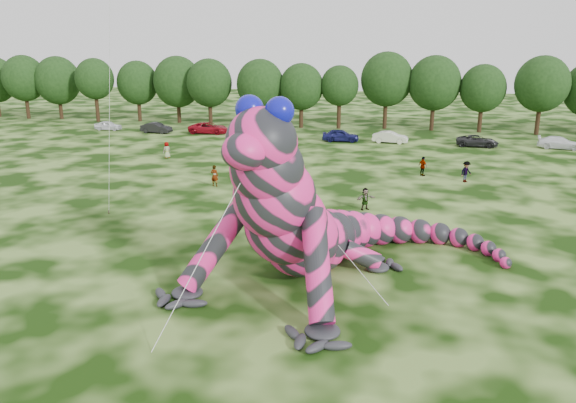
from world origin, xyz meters
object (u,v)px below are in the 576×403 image
(tree_10, at_px, (386,91))
(spectator_0, at_px, (215,176))
(car_0, at_px, (108,125))
(car_6, at_px, (477,141))
(tree_4, at_px, (138,91))
(car_1, at_px, (156,128))
(inflatable_gecko, at_px, (314,182))
(spectator_5, at_px, (365,199))
(tree_6, at_px, (210,92))
(tree_12, at_px, (482,99))
(spectator_4, at_px, (167,150))
(car_2, at_px, (209,128))
(spectator_3, at_px, (423,166))
(tree_13, at_px, (541,96))
(tree_9, at_px, (339,97))
(tree_2, at_px, (58,88))
(car_4, at_px, (341,135))
(tree_8, at_px, (301,96))
(tree_3, at_px, (96,90))
(tree_5, at_px, (178,90))
(spectator_2, at_px, (466,172))
(car_7, at_px, (560,143))
(car_3, at_px, (262,130))
(tree_11, at_px, (434,93))
(tree_1, at_px, (25,87))
(tree_7, at_px, (260,93))
(car_5, at_px, (390,137))

(tree_10, distance_m, spectator_0, 38.44)
(car_0, height_order, car_6, car_6)
(tree_4, relative_size, car_1, 2.16)
(car_6, bearing_deg, inflatable_gecko, 167.68)
(car_6, xyz_separation_m, spectator_5, (-10.98, -28.22, 0.15))
(tree_6, bearing_deg, tree_12, 1.61)
(spectator_4, bearing_deg, car_2, -138.65)
(tree_6, xyz_separation_m, spectator_3, (29.42, -26.65, -3.86))
(tree_6, xyz_separation_m, tree_13, (44.69, 0.44, 0.32))
(tree_9, bearing_deg, spectator_0, -100.55)
(tree_2, relative_size, car_4, 2.17)
(tree_8, relative_size, car_1, 2.13)
(tree_3, distance_m, tree_4, 6.30)
(tree_12, bearing_deg, tree_5, 179.07)
(spectator_3, xyz_separation_m, spectator_2, (3.61, -1.68, 0.04))
(tree_3, bearing_deg, tree_2, 166.93)
(tree_4, relative_size, tree_6, 0.95)
(car_7, bearing_deg, spectator_5, 155.65)
(tree_2, height_order, car_6, tree_2)
(tree_5, bearing_deg, car_3, -30.25)
(inflatable_gecko, xyz_separation_m, tree_12, (14.47, 51.22, -0.32))
(tree_11, height_order, car_1, tree_11)
(tree_9, bearing_deg, car_1, -159.04)
(tree_6, bearing_deg, car_2, -72.84)
(car_2, relative_size, spectator_5, 3.24)
(tree_3, height_order, car_6, tree_3)
(tree_1, bearing_deg, car_2, -14.70)
(tree_10, relative_size, spectator_2, 5.68)
(tree_8, height_order, car_6, tree_8)
(car_2, bearing_deg, tree_1, 73.64)
(car_2, xyz_separation_m, spectator_3, (27.17, -19.35, 0.15))
(car_7, bearing_deg, car_2, 97.25)
(tree_11, distance_m, spectator_3, 28.53)
(tree_7, relative_size, car_1, 2.26)
(tree_2, distance_m, tree_8, 38.84)
(tree_3, height_order, spectator_5, tree_3)
(tree_6, bearing_deg, tree_5, 162.54)
(tree_4, xyz_separation_m, car_0, (-0.25, -9.25, -3.90))
(spectator_3, xyz_separation_m, spectator_0, (-17.27, -7.44, 0.03))
(tree_1, distance_m, car_5, 58.08)
(car_3, relative_size, car_5, 1.02)
(tree_7, distance_m, tree_9, 11.17)
(tree_12, bearing_deg, spectator_3, -106.38)
(tree_2, distance_m, spectator_2, 66.04)
(car_6, relative_size, spectator_5, 2.91)
(tree_7, distance_m, spectator_0, 34.74)
(tree_2, distance_m, tree_11, 56.81)
(tree_2, xyz_separation_m, car_3, (34.88, -9.07, -4.20))
(tree_9, height_order, tree_10, tree_10)
(car_2, bearing_deg, car_5, -97.68)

